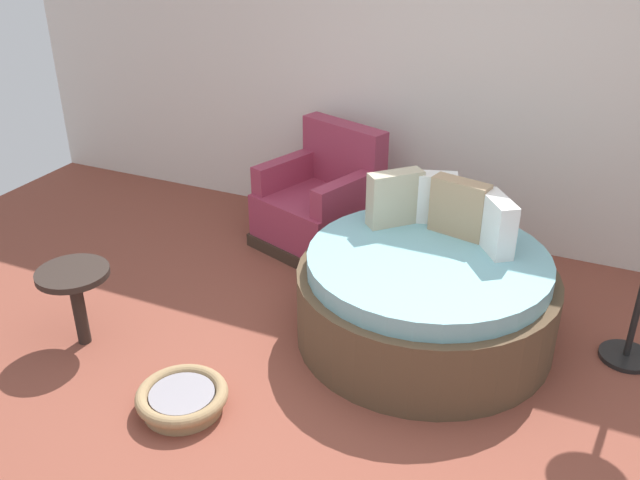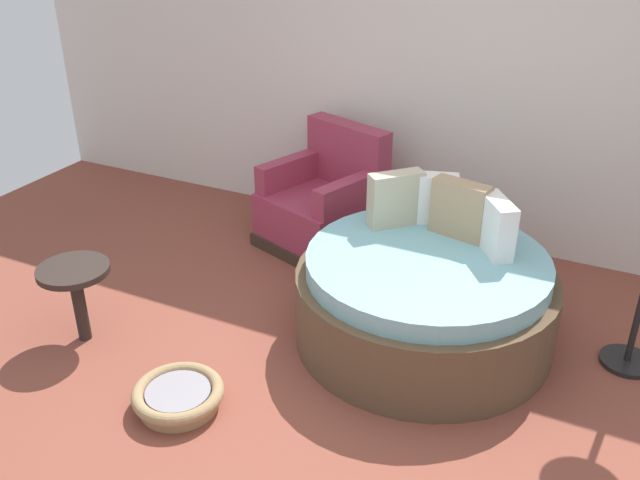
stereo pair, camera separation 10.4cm
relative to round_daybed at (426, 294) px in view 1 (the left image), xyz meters
name	(u,v)px [view 1 (the left image)]	position (x,y,z in m)	size (l,w,h in m)	color
ground_plane	(332,411)	(-0.24, -0.90, -0.32)	(8.00, 8.00, 0.02)	brown
back_wall	(463,75)	(-0.24, 1.52, 1.01)	(8.00, 0.12, 2.63)	silver
round_daybed	(426,294)	(0.00, 0.00, 0.00)	(1.61, 1.61, 0.96)	brown
red_armchair	(322,205)	(-1.13, 0.91, 0.02)	(1.02, 1.02, 0.94)	#38281E
pet_basket	(182,398)	(-1.00, -1.23, -0.23)	(0.51, 0.51, 0.13)	#9E7F56
side_table	(74,284)	(-1.93, -0.96, 0.12)	(0.44, 0.44, 0.52)	#2D231E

